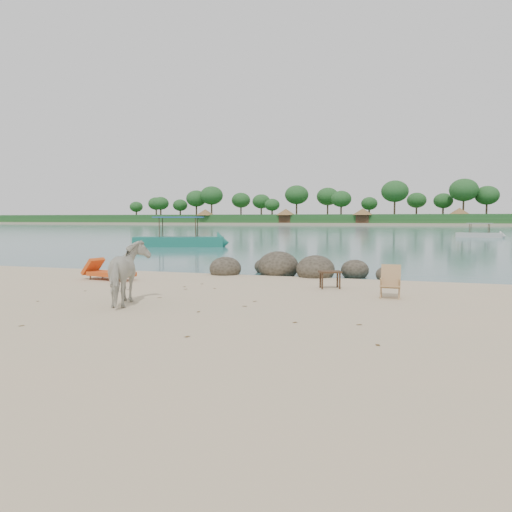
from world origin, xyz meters
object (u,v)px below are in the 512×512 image
(boulders, at_px, (292,269))
(lounge_chair, at_px, (111,272))
(cow, at_px, (129,274))
(side_table, at_px, (330,281))
(deck_chair, at_px, (390,283))
(boat_near, at_px, (179,222))

(boulders, distance_m, lounge_chair, 5.96)
(cow, height_order, lounge_chair, cow)
(boulders, distance_m, side_table, 3.55)
(cow, bearing_deg, deck_chair, -176.13)
(boulders, distance_m, cow, 7.25)
(lounge_chair, bearing_deg, boulders, 42.05)
(side_table, relative_size, deck_chair, 0.74)
(side_table, xyz_separation_m, deck_chair, (1.66, -1.23, 0.16))
(cow, relative_size, deck_chair, 2.10)
(boulders, distance_m, deck_chair, 5.53)
(cow, xyz_separation_m, side_table, (3.84, 3.92, -0.47))
(boat_near, bearing_deg, boulders, -70.74)
(cow, height_order, side_table, cow)
(cow, bearing_deg, side_table, -156.58)
(lounge_chair, height_order, deck_chair, deck_chair)
(cow, distance_m, boat_near, 24.55)
(boulders, height_order, cow, cow)
(cow, height_order, boat_near, boat_near)
(deck_chair, bearing_deg, boat_near, 128.41)
(boulders, height_order, side_table, boulders)
(boulders, bearing_deg, side_table, -58.77)
(cow, relative_size, lounge_chair, 0.88)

